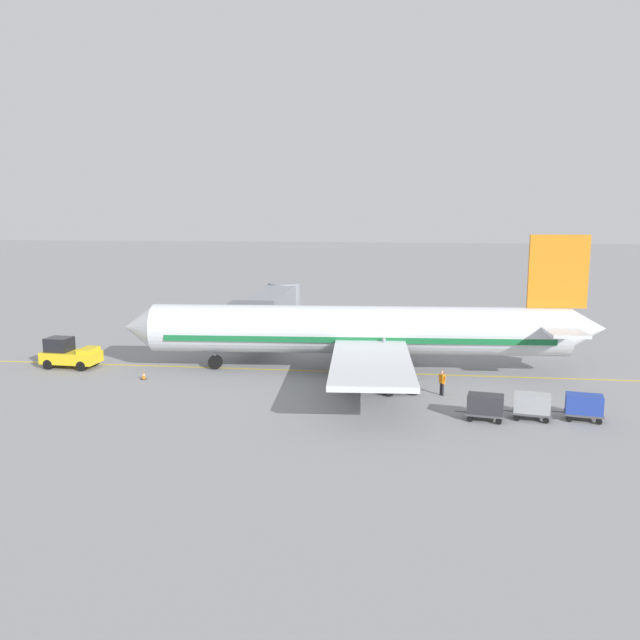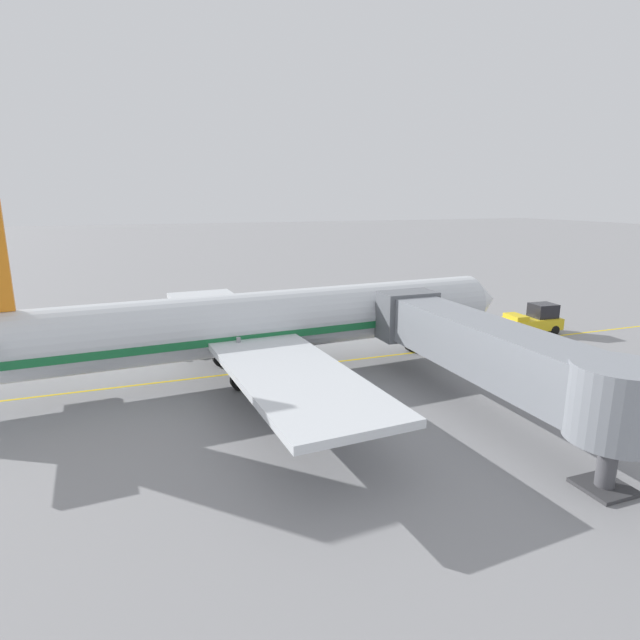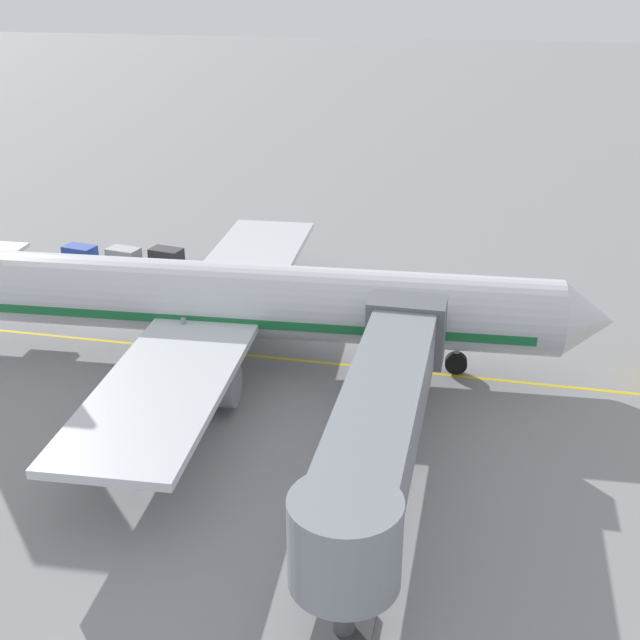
% 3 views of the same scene
% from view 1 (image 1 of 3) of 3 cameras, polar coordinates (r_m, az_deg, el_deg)
% --- Properties ---
extents(ground_plane, '(400.00, 400.00, 0.00)m').
position_cam_1_polar(ground_plane, '(51.98, 3.91, -4.49)').
color(ground_plane, gray).
extents(gate_lead_in_line, '(0.24, 80.00, 0.01)m').
position_cam_1_polar(gate_lead_in_line, '(51.98, 3.91, -4.49)').
color(gate_lead_in_line, gold).
rests_on(gate_lead_in_line, ground).
extents(parked_airliner, '(30.27, 37.34, 10.63)m').
position_cam_1_polar(parked_airliner, '(51.71, 3.50, -0.95)').
color(parked_airliner, silver).
rests_on(parked_airliner, ground).
extents(jet_bridge, '(17.66, 3.50, 4.98)m').
position_cam_1_polar(jet_bridge, '(62.74, -4.27, 1.15)').
color(jet_bridge, gray).
rests_on(jet_bridge, ground).
extents(pushback_tractor, '(2.49, 4.54, 2.40)m').
position_cam_1_polar(pushback_tractor, '(56.90, -20.63, -2.72)').
color(pushback_tractor, gold).
rests_on(pushback_tractor, ground).
extents(baggage_tug_lead, '(1.93, 2.75, 1.62)m').
position_cam_1_polar(baggage_tug_lead, '(46.18, 6.73, -5.42)').
color(baggage_tug_lead, slate).
rests_on(baggage_tug_lead, ground).
extents(baggage_cart_front, '(1.66, 2.97, 1.58)m').
position_cam_1_polar(baggage_cart_front, '(41.40, 13.94, -7.06)').
color(baggage_cart_front, '#4C4C51').
rests_on(baggage_cart_front, ground).
extents(baggage_cart_second_in_train, '(1.66, 2.97, 1.58)m').
position_cam_1_polar(baggage_cart_second_in_train, '(42.32, 17.65, -6.87)').
color(baggage_cart_second_in_train, '#4C4C51').
rests_on(baggage_cart_second_in_train, ground).
extents(baggage_cart_third_in_train, '(1.66, 2.97, 1.58)m').
position_cam_1_polar(baggage_cart_third_in_train, '(43.17, 21.63, -6.78)').
color(baggage_cart_third_in_train, '#4C4C51').
rests_on(baggage_cart_third_in_train, ground).
extents(ground_crew_wing_walker, '(0.62, 0.53, 1.69)m').
position_cam_1_polar(ground_crew_wing_walker, '(46.18, 10.38, -5.20)').
color(ground_crew_wing_walker, '#232328').
rests_on(ground_crew_wing_walker, ground).
extents(safety_cone_nose_left, '(0.36, 0.36, 0.59)m').
position_cam_1_polar(safety_cone_nose_left, '(51.45, -14.83, -4.61)').
color(safety_cone_nose_left, black).
rests_on(safety_cone_nose_left, ground).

